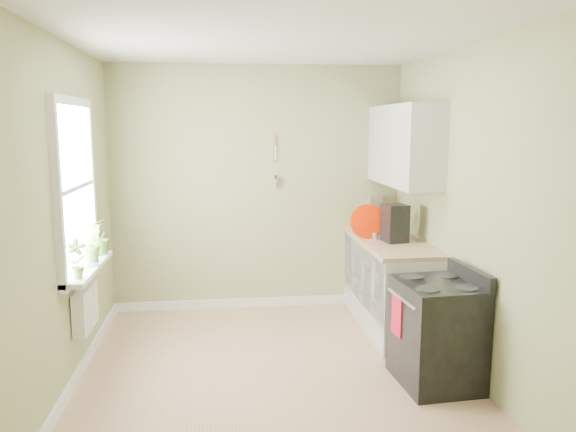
{
  "coord_description": "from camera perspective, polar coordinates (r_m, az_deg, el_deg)",
  "views": [
    {
      "loc": [
        -0.41,
        -4.38,
        2.04
      ],
      "look_at": [
        0.19,
        0.55,
        1.24
      ],
      "focal_mm": 35.0,
      "sensor_mm": 36.0,
      "label": 1
    }
  ],
  "objects": [
    {
      "name": "base_cabinets",
      "position": [
        5.87,
        10.37,
        -6.91
      ],
      "size": [
        0.6,
        1.6,
        0.87
      ],
      "primitive_type": "cube",
      "color": "silver",
      "rests_on": "floor"
    },
    {
      "name": "stand_mixer",
      "position": [
        6.44,
        8.94,
        0.39
      ],
      "size": [
        0.27,
        0.35,
        0.39
      ],
      "color": "#B2B2B7",
      "rests_on": "countertop"
    },
    {
      "name": "wall_left",
      "position": [
        4.6,
        -21.97,
        -0.2
      ],
      "size": [
        0.02,
        3.6,
        2.7
      ],
      "primitive_type": "cube",
      "color": "#989B69",
      "rests_on": "floor"
    },
    {
      "name": "plant_b",
      "position": [
        5.04,
        -19.28,
        -2.65
      ],
      "size": [
        0.16,
        0.19,
        0.32
      ],
      "primitive_type": "imported",
      "rotation": [
        0.0,
        0.0,
        1.66
      ],
      "color": "#426A29",
      "rests_on": "window_sill"
    },
    {
      "name": "ceiling",
      "position": [
        4.45,
        -1.64,
        17.75
      ],
      "size": [
        3.2,
        3.6,
        0.02
      ],
      "primitive_type": "cube",
      "color": "white",
      "rests_on": "wall_back"
    },
    {
      "name": "jar",
      "position": [
        5.75,
        8.79,
        -1.92
      ],
      "size": [
        0.07,
        0.07,
        0.08
      ],
      "color": "tan",
      "rests_on": "countertop"
    },
    {
      "name": "window",
      "position": [
        4.85,
        -20.9,
        2.71
      ],
      "size": [
        0.06,
        1.14,
        1.44
      ],
      "color": "white",
      "rests_on": "wall_left"
    },
    {
      "name": "wall_back",
      "position": [
        6.24,
        -3.11,
        2.76
      ],
      "size": [
        3.2,
        0.02,
        2.7
      ],
      "primitive_type": "cube",
      "color": "#989B69",
      "rests_on": "floor"
    },
    {
      "name": "plant_a",
      "position": [
        4.53,
        -20.72,
        -4.08
      ],
      "size": [
        0.19,
        0.15,
        0.31
      ],
      "primitive_type": "imported",
      "rotation": [
        0.0,
        0.0,
        0.26
      ],
      "color": "#426A29",
      "rests_on": "window_sill"
    },
    {
      "name": "upper_cabinets",
      "position": [
        5.78,
        11.67,
        7.04
      ],
      "size": [
        0.35,
        1.4,
        0.8
      ],
      "primitive_type": "cube",
      "color": "silver",
      "rests_on": "wall_right"
    },
    {
      "name": "wall_right",
      "position": [
        4.87,
        17.65,
        0.53
      ],
      "size": [
        0.02,
        3.6,
        2.7
      ],
      "primitive_type": "cube",
      "color": "#989B69",
      "rests_on": "floor"
    },
    {
      "name": "plant_c",
      "position": [
        5.3,
        -18.67,
        -2.0
      ],
      "size": [
        0.24,
        0.24,
        0.33
      ],
      "primitive_type": "imported",
      "rotation": [
        0.0,
        0.0,
        4.27
      ],
      "color": "#426A29",
      "rests_on": "window_sill"
    },
    {
      "name": "window_sill",
      "position": [
        4.95,
        -19.63,
        -5.0
      ],
      "size": [
        0.18,
        1.14,
        0.04
      ],
      "primitive_type": "cube",
      "color": "white",
      "rests_on": "wall_left"
    },
    {
      "name": "radiator",
      "position": [
        5.0,
        -19.89,
        -8.81
      ],
      "size": [
        0.12,
        0.5,
        0.35
      ],
      "primitive_type": "cube",
      "color": "white",
      "rests_on": "wall_left"
    },
    {
      "name": "coffee_maker",
      "position": [
        5.63,
        10.77,
        -0.82
      ],
      "size": [
        0.24,
        0.26,
        0.37
      ],
      "color": "black",
      "rests_on": "countertop"
    },
    {
      "name": "kettle",
      "position": [
        6.22,
        7.32,
        -0.54
      ],
      "size": [
        0.19,
        0.11,
        0.19
      ],
      "color": "silver",
      "rests_on": "countertop"
    },
    {
      "name": "wall_utensils",
      "position": [
        6.21,
        -1.26,
        4.72
      ],
      "size": [
        0.02,
        0.14,
        0.58
      ],
      "color": "tan",
      "rests_on": "wall_back"
    },
    {
      "name": "floor",
      "position": [
        4.86,
        -1.48,
        -15.87
      ],
      "size": [
        3.2,
        3.6,
        0.02
      ],
      "primitive_type": "cube",
      "color": "#A97E5E",
      "rests_on": "ground"
    },
    {
      "name": "stove",
      "position": [
        4.7,
        14.86,
        -11.34
      ],
      "size": [
        0.64,
        0.71,
        0.95
      ],
      "color": "black",
      "rests_on": "floor"
    },
    {
      "name": "countertop",
      "position": [
        5.76,
        10.41,
        -2.56
      ],
      "size": [
        0.64,
        1.6,
        0.04
      ],
      "primitive_type": "cube",
      "color": "tan",
      "rests_on": "base_cabinets"
    },
    {
      "name": "red_tray",
      "position": [
        5.72,
        8.11,
        -0.57
      ],
      "size": [
        0.36,
        0.09,
        0.35
      ],
      "primitive_type": "cylinder",
      "rotation": [
        1.45,
        0.0,
        -0.08
      ],
      "color": "#B91C00",
      "rests_on": "countertop"
    }
  ]
}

